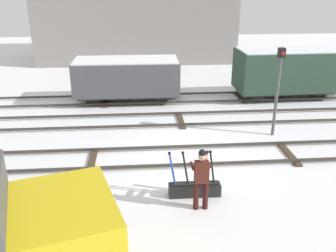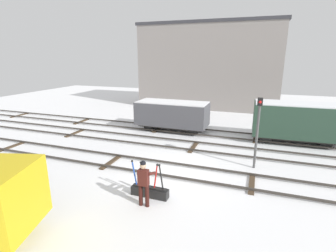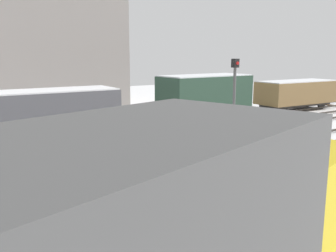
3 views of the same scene
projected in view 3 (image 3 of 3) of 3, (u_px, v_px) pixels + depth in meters
name	position (u px, v px, depth m)	size (l,w,h in m)	color
ground_plane	(190.00, 166.00, 12.80)	(60.00, 60.00, 0.00)	white
track_main_line	(191.00, 163.00, 12.78)	(44.00, 1.94, 0.18)	#38332D
track_siding_near	(139.00, 142.00, 15.78)	(44.00, 1.94, 0.18)	#38332D
track_siding_far	(108.00, 130.00, 18.30)	(44.00, 1.94, 0.18)	#38332D
switch_lever_frame	(233.00, 180.00, 10.62)	(1.55, 0.37, 1.45)	black
rail_worker	(253.00, 159.00, 9.97)	(0.53, 0.69, 1.81)	#351511
delivery_truck	(172.00, 249.00, 4.00)	(6.16, 3.71, 3.10)	gold
signal_post	(234.00, 92.00, 15.79)	(0.24, 0.32, 3.53)	#4C4C4C
apartment_building	(12.00, 44.00, 25.91)	(14.80, 6.59, 8.81)	gray
freight_car_back_track	(297.00, 93.00, 25.39)	(5.79, 2.37, 1.98)	#2D2B28
freight_car_near_switch	(205.00, 95.00, 21.18)	(5.24, 2.43, 2.58)	#2D2B28
freight_car_far_end	(57.00, 110.00, 16.79)	(5.24, 2.26, 2.20)	#2D2B28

